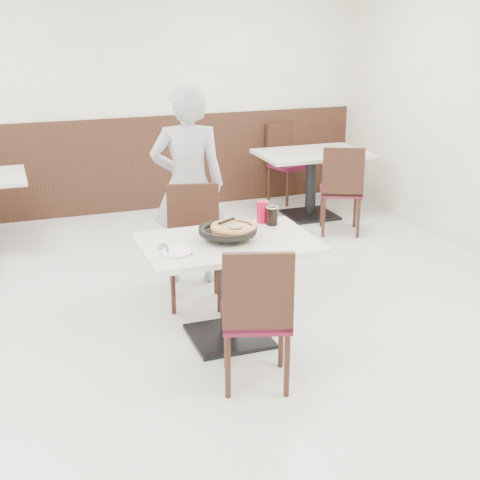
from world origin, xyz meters
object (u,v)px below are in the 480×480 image
object	(u,v)px
diner_person	(188,186)
bg_chair_right_far	(290,163)
bg_chair_right_near	(341,189)
pizza_pan	(228,234)
side_plate	(176,252)
chair_near	(256,314)
bg_table_right	(311,184)
cola_glass	(272,216)
main_table	(229,291)
chair_far	(195,248)
red_cup	(263,212)
pizza	(234,229)

from	to	relation	value
diner_person	bg_chair_right_far	size ratio (longest dim) A/B	1.80
diner_person	bg_chair_right_near	size ratio (longest dim) A/B	1.80
bg_chair_right_far	diner_person	bearing A→B (deg)	31.92
pizza_pan	side_plate	size ratio (longest dim) A/B	1.63
chair_near	bg_table_right	xyz separation A→B (m)	(1.90, 3.17, -0.10)
side_plate	bg_table_right	xyz separation A→B (m)	(2.27, 2.68, -0.38)
cola_glass	bg_table_right	distance (m)	2.77
diner_person	bg_chair_right_near	distance (m)	2.05
chair_near	side_plate	bearing A→B (deg)	144.14
main_table	bg_table_right	world-z (taller)	same
cola_glass	bg_chair_right_far	distance (m)	3.36
chair_far	pizza_pan	world-z (taller)	chair_far
main_table	chair_far	distance (m)	0.68
red_cup	bg_table_right	bearing A→B (deg)	56.42
side_plate	diner_person	distance (m)	1.37
red_cup	diner_person	size ratio (longest dim) A/B	0.09
pizza	bg_chair_right_near	world-z (taller)	bg_chair_right_near
red_cup	bg_table_right	size ratio (longest dim) A/B	0.13
chair_near	pizza_pan	size ratio (longest dim) A/B	2.89
main_table	bg_table_right	xyz separation A→B (m)	(1.86, 2.55, 0.00)
pizza_pan	bg_table_right	bearing A→B (deg)	53.64
main_table	pizza	xyz separation A→B (m)	(0.06, 0.05, 0.44)
side_plate	cola_glass	world-z (taller)	cola_glass
bg_table_right	pizza	bearing A→B (deg)	-125.79
chair_near	side_plate	xyz separation A→B (m)	(-0.37, 0.50, 0.28)
main_table	pizza_pan	bearing A→B (deg)	80.27
main_table	chair_near	xyz separation A→B (m)	(-0.03, -0.62, 0.10)
chair_far	pizza_pan	size ratio (longest dim) A/B	2.89
pizza	bg_chair_right_near	xyz separation A→B (m)	(1.85, 1.87, -0.34)
pizza_pan	bg_chair_right_near	distance (m)	2.70
chair_near	bg_table_right	bearing A→B (deg)	76.66
chair_near	pizza_pan	bearing A→B (deg)	104.14
main_table	side_plate	bearing A→B (deg)	-162.71
side_plate	bg_table_right	distance (m)	3.53
chair_near	bg_chair_right_far	bearing A→B (deg)	80.90
chair_near	bg_table_right	world-z (taller)	chair_near
red_cup	main_table	bearing A→B (deg)	-140.06
cola_glass	red_cup	world-z (taller)	red_cup
pizza	bg_table_right	xyz separation A→B (m)	(1.80, 2.50, -0.44)
chair_near	chair_far	distance (m)	1.29
side_plate	bg_chair_right_far	world-z (taller)	bg_chair_right_far
pizza_pan	pizza	size ratio (longest dim) A/B	1.03
cola_glass	bg_chair_right_near	world-z (taller)	bg_chair_right_near
cola_glass	bg_table_right	bearing A→B (deg)	58.13
pizza_pan	cola_glass	world-z (taller)	cola_glass
bg_table_right	red_cup	bearing A→B (deg)	-123.58
chair_far	side_plate	world-z (taller)	chair_far
cola_glass	pizza	bearing A→B (deg)	-153.13
diner_person	bg_table_right	bearing A→B (deg)	-129.01
main_table	pizza	bearing A→B (deg)	39.47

